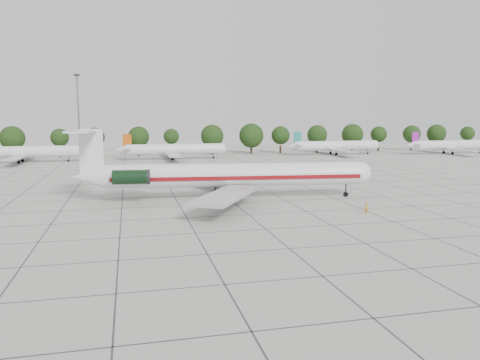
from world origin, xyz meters
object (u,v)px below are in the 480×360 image
at_px(ground_crew, 366,208).
at_px(bg_airliner_b, 23,152).
at_px(bg_airliner_c, 174,149).
at_px(bg_airliner_e, 451,145).
at_px(main_airliner, 221,175).
at_px(floodlight_mast, 78,110).
at_px(bg_airliner_d, 336,146).

height_order(ground_crew, bg_airliner_b, bg_airliner_b).
bearing_deg(bg_airliner_c, ground_crew, -78.13).
bearing_deg(bg_airliner_e, main_airliner, -144.12).
relative_size(main_airliner, floodlight_mast, 1.80).
distance_m(main_airliner, ground_crew, 22.17).
distance_m(main_airliner, floodlight_mast, 93.54).
xyz_separation_m(bg_airliner_b, bg_airliner_c, (40.54, 0.09, 0.00)).
distance_m(ground_crew, floodlight_mast, 113.25).
height_order(main_airliner, floodlight_mast, floodlight_mast).
bearing_deg(floodlight_mast, bg_airliner_e, -11.10).
relative_size(bg_airliner_c, bg_airliner_d, 1.00).
xyz_separation_m(main_airliner, floodlight_mast, (-28.70, 88.40, 10.49)).
height_order(ground_crew, bg_airliner_d, bg_airliner_d).
relative_size(main_airliner, bg_airliner_e, 1.62).
bearing_deg(bg_airliner_d, bg_airliner_e, -8.71).
distance_m(ground_crew, bg_airliner_c, 83.14).
xyz_separation_m(main_airliner, ground_crew, (16.42, -14.59, -3.01)).
xyz_separation_m(bg_airliner_c, floodlight_mast, (-28.03, 21.65, 11.37)).
bearing_deg(bg_airliner_d, main_airliner, -126.11).
xyz_separation_m(ground_crew, floodlight_mast, (-45.12, 102.99, 13.50)).
bearing_deg(bg_airliner_d, ground_crew, -112.45).
relative_size(main_airliner, bg_airliner_b, 1.62).
bearing_deg(floodlight_mast, bg_airliner_c, -37.68).
xyz_separation_m(ground_crew, bg_airliner_d, (35.35, 85.55, 2.12)).
height_order(ground_crew, bg_airliner_e, bg_airliner_e).
height_order(ground_crew, floodlight_mast, floodlight_mast).
bearing_deg(main_airliner, bg_airliner_d, 60.15).
height_order(bg_airliner_b, bg_airliner_e, same).
relative_size(bg_airliner_d, bg_airliner_e, 1.00).
height_order(bg_airliner_e, floodlight_mast, floodlight_mast).
height_order(bg_airliner_c, bg_airliner_d, same).
bearing_deg(bg_airliner_d, bg_airliner_c, -175.40).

